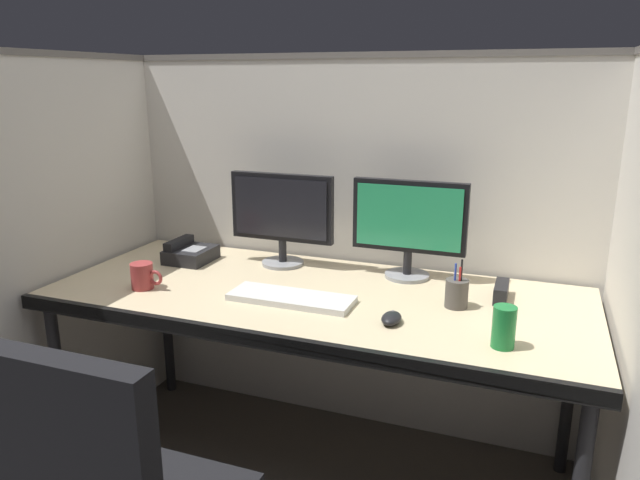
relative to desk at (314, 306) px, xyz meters
The scene contains 13 objects.
cubicle_partition_rear 0.47m from the desk, 90.00° to the left, with size 2.21×0.06×1.57m.
cubicle_partition_left 1.00m from the desk, behind, with size 0.06×1.41×1.57m.
cubicle_partition_right 1.00m from the desk, ahead, with size 0.06×1.41×1.57m.
desk is the anchor object (origin of this frame).
monitor_left 0.45m from the desk, 131.96° to the left, with size 0.43×0.17×0.37m.
monitor_right 0.48m from the desk, 46.87° to the left, with size 0.43×0.17×0.37m.
keyboard_main 0.12m from the desk, 114.55° to the right, with size 0.43×0.15×0.02m, color silver.
computer_mouse 0.37m from the desk, 26.93° to the right, with size 0.06×0.10×0.04m.
soda_can 0.70m from the desk, 18.22° to the right, with size 0.07×0.07×0.12m, color #197233.
desk_phone 0.65m from the desk, 164.15° to the left, with size 0.17×0.19×0.09m.
pen_cup 0.50m from the desk, ahead, with size 0.08×0.08×0.17m.
red_stapler 0.65m from the desk, 15.57° to the left, with size 0.04×0.15×0.06m, color black.
coffee_mug 0.63m from the desk, 164.05° to the right, with size 0.13×0.08×0.09m.
Camera 1 is at (0.71, -1.55, 1.48)m, focal length 33.14 mm.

